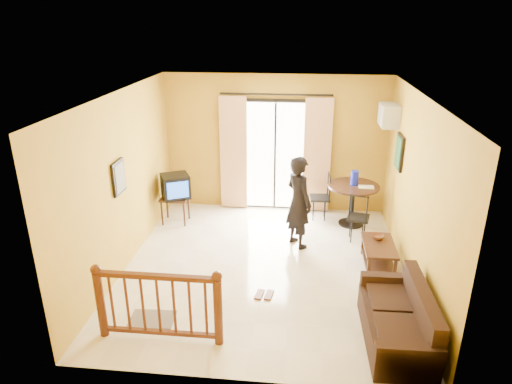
# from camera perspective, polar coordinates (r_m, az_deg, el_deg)

# --- Properties ---
(ground) EXTENTS (5.00, 5.00, 0.00)m
(ground) POSITION_cam_1_polar(r_m,az_deg,el_deg) (7.58, 1.01, -9.35)
(ground) COLOR beige
(ground) RESTS_ON ground
(room_shell) EXTENTS (5.00, 5.00, 5.00)m
(room_shell) POSITION_cam_1_polar(r_m,az_deg,el_deg) (6.87, 1.11, 2.96)
(room_shell) COLOR white
(room_shell) RESTS_ON ground
(balcony_door) EXTENTS (2.25, 0.14, 2.46)m
(balcony_door) POSITION_cam_1_polar(r_m,az_deg,el_deg) (9.34, 2.39, 4.64)
(balcony_door) COLOR black
(balcony_door) RESTS_ON ground
(tv_table) EXTENTS (0.53, 0.44, 0.53)m
(tv_table) POSITION_cam_1_polar(r_m,az_deg,el_deg) (9.08, -10.10, -1.06)
(tv_table) COLOR black
(tv_table) RESTS_ON ground
(television) EXTENTS (0.66, 0.64, 0.46)m
(television) POSITION_cam_1_polar(r_m,az_deg,el_deg) (8.96, -10.04, 0.73)
(television) COLOR black
(television) RESTS_ON tv_table
(picture_left) EXTENTS (0.05, 0.42, 0.52)m
(picture_left) POSITION_cam_1_polar(r_m,az_deg,el_deg) (7.26, -16.77, 1.77)
(picture_left) COLOR black
(picture_left) RESTS_ON room_shell
(dining_table) EXTENTS (0.98, 0.98, 0.82)m
(dining_table) POSITION_cam_1_polar(r_m,az_deg,el_deg) (8.97, 12.04, -0.17)
(dining_table) COLOR black
(dining_table) RESTS_ON ground
(water_jug) EXTENTS (0.15, 0.15, 0.27)m
(water_jug) POSITION_cam_1_polar(r_m,az_deg,el_deg) (8.89, 12.23, 1.72)
(water_jug) COLOR #141EC3
(water_jug) RESTS_ON dining_table
(serving_tray) EXTENTS (0.28, 0.19, 0.02)m
(serving_tray) POSITION_cam_1_polar(r_m,az_deg,el_deg) (8.84, 13.61, 0.61)
(serving_tray) COLOR #F0E9CD
(serving_tray) RESTS_ON dining_table
(dining_chairs) EXTENTS (1.12, 1.33, 0.95)m
(dining_chairs) POSITION_cam_1_polar(r_m,az_deg,el_deg) (8.97, 10.01, -4.54)
(dining_chairs) COLOR black
(dining_chairs) RESTS_ON ground
(air_conditioner) EXTENTS (0.31, 0.60, 0.40)m
(air_conditioner) POSITION_cam_1_polar(r_m,az_deg,el_deg) (8.75, 16.26, 9.19)
(air_conditioner) COLOR silver
(air_conditioner) RESTS_ON room_shell
(botanical_print) EXTENTS (0.05, 0.50, 0.60)m
(botanical_print) POSITION_cam_1_polar(r_m,az_deg,el_deg) (8.27, 17.46, 4.80)
(botanical_print) COLOR black
(botanical_print) RESTS_ON room_shell
(coffee_table) EXTENTS (0.50, 0.90, 0.40)m
(coffee_table) POSITION_cam_1_polar(r_m,az_deg,el_deg) (7.74, 15.07, -7.19)
(coffee_table) COLOR black
(coffee_table) RESTS_ON ground
(bowl) EXTENTS (0.23, 0.23, 0.06)m
(bowl) POSITION_cam_1_polar(r_m,az_deg,el_deg) (7.85, 14.97, -5.43)
(bowl) COLOR brown
(bowl) RESTS_ON coffee_table
(sofa) EXTENTS (0.77, 1.61, 0.77)m
(sofa) POSITION_cam_1_polar(r_m,az_deg,el_deg) (6.18, 17.58, -15.28)
(sofa) COLOR black
(sofa) RESTS_ON ground
(standing_person) EXTENTS (0.68, 0.72, 1.65)m
(standing_person) POSITION_cam_1_polar(r_m,az_deg,el_deg) (7.94, 5.34, -1.26)
(standing_person) COLOR black
(standing_person) RESTS_ON ground
(stair_balustrade) EXTENTS (1.63, 0.13, 1.04)m
(stair_balustrade) POSITION_cam_1_polar(r_m,az_deg,el_deg) (5.91, -12.15, -13.23)
(stair_balustrade) COLOR #471E0F
(stair_balustrade) RESTS_ON ground
(doormat) EXTENTS (0.62, 0.43, 0.02)m
(doormat) POSITION_cam_1_polar(r_m,az_deg,el_deg) (6.57, -12.84, -15.23)
(doormat) COLOR #62594E
(doormat) RESTS_ON ground
(sandals) EXTENTS (0.28, 0.26, 0.03)m
(sandals) POSITION_cam_1_polar(r_m,az_deg,el_deg) (6.88, 1.03, -12.71)
(sandals) COLOR brown
(sandals) RESTS_ON ground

